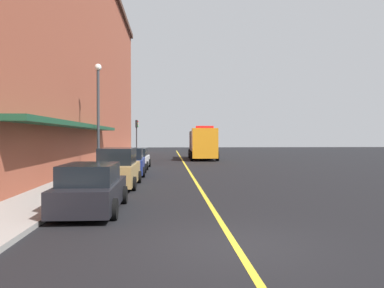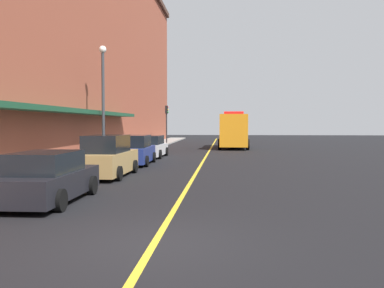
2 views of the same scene
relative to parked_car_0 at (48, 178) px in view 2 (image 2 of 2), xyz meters
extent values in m
plane|color=black|center=(4.00, 20.84, -0.74)|extent=(112.00, 112.00, 0.00)
cube|color=gray|center=(-2.20, 20.84, -0.67)|extent=(2.40, 70.00, 0.15)
cube|color=gold|center=(4.00, 20.84, -0.74)|extent=(0.16, 70.00, 0.01)
cube|color=brown|center=(-9.52, 19.84, 8.66)|extent=(12.24, 64.00, 18.80)
cube|color=#19472D|center=(-2.85, 11.84, 2.36)|extent=(1.20, 22.40, 0.24)
cube|color=black|center=(0.00, 0.06, -0.18)|extent=(1.81, 4.65, 0.77)
cube|color=black|center=(0.00, -0.17, 0.51)|extent=(1.62, 2.56, 0.63)
cylinder|color=black|center=(-0.91, 1.50, -0.42)|extent=(0.22, 0.64, 0.64)
cylinder|color=black|center=(0.90, 1.51, -0.42)|extent=(0.22, 0.64, 0.64)
cylinder|color=black|center=(0.91, -1.37, -0.42)|extent=(0.22, 0.64, 0.64)
cube|color=#A5844C|center=(0.10, 6.44, -0.09)|extent=(1.78, 4.81, 0.95)
cube|color=black|center=(0.10, 6.20, 0.77)|extent=(1.58, 2.65, 0.78)
cylinder|color=black|center=(-0.76, 7.94, -0.42)|extent=(0.23, 0.64, 0.64)
cylinder|color=black|center=(0.99, 7.92, -0.42)|extent=(0.23, 0.64, 0.64)
cylinder|color=black|center=(-0.79, 4.97, -0.42)|extent=(0.23, 0.64, 0.64)
cylinder|color=black|center=(0.96, 4.95, -0.42)|extent=(0.23, 0.64, 0.64)
cube|color=navy|center=(0.11, 12.24, -0.14)|extent=(1.86, 4.67, 0.86)
cube|color=black|center=(0.12, 12.00, 0.65)|extent=(1.63, 2.58, 0.70)
cylinder|color=black|center=(-0.81, 13.65, -0.42)|extent=(0.24, 0.65, 0.64)
cylinder|color=black|center=(0.96, 13.69, -0.42)|extent=(0.24, 0.65, 0.64)
cylinder|color=black|center=(-0.74, 10.78, -0.42)|extent=(0.24, 0.65, 0.64)
cylinder|color=black|center=(1.03, 10.82, -0.42)|extent=(0.24, 0.65, 0.64)
cube|color=silver|center=(0.09, 17.64, -0.18)|extent=(1.86, 4.77, 0.77)
cube|color=black|center=(0.08, 17.40, 0.51)|extent=(1.65, 2.64, 0.63)
cylinder|color=black|center=(-0.80, 19.12, -0.42)|extent=(0.23, 0.64, 0.64)
cylinder|color=black|center=(1.01, 19.09, -0.42)|extent=(0.23, 0.64, 0.64)
cylinder|color=black|center=(-0.84, 16.18, -0.42)|extent=(0.23, 0.64, 0.64)
cylinder|color=black|center=(0.97, 16.15, -0.42)|extent=(0.23, 0.64, 0.64)
cube|color=orange|center=(6.18, 26.47, 1.04)|extent=(2.56, 2.34, 2.96)
cube|color=#3F3F42|center=(6.25, 30.73, 0.92)|extent=(2.62, 5.61, 2.73)
cube|color=red|center=(6.18, 26.47, 2.64)|extent=(1.77, 0.63, 0.24)
cylinder|color=black|center=(7.45, 26.53, -0.24)|extent=(0.32, 1.01, 1.00)
cylinder|color=black|center=(4.90, 26.58, -0.24)|extent=(0.32, 1.01, 1.00)
cylinder|color=black|center=(7.51, 30.01, -0.24)|extent=(0.32, 1.01, 1.00)
cylinder|color=black|center=(4.97, 30.06, -0.24)|extent=(0.32, 1.01, 1.00)
cylinder|color=black|center=(7.55, 32.26, -0.24)|extent=(0.32, 1.01, 1.00)
cylinder|color=black|center=(5.01, 32.31, -0.24)|extent=(0.32, 1.01, 1.00)
cylinder|color=#4C4C51|center=(-1.35, 15.13, -0.07)|extent=(0.07, 0.07, 1.05)
cube|color=black|center=(-1.35, 15.13, 0.60)|extent=(0.14, 0.18, 0.28)
cylinder|color=#4C4C51|center=(-1.35, 17.10, -0.07)|extent=(0.07, 0.07, 1.05)
cube|color=black|center=(-1.35, 17.10, 0.60)|extent=(0.14, 0.18, 0.28)
cylinder|color=#33383D|center=(-1.95, 12.77, 2.66)|extent=(0.18, 0.18, 6.50)
sphere|color=white|center=(-1.95, 12.77, 6.13)|extent=(0.44, 0.44, 0.44)
cylinder|color=#232326|center=(-1.30, 35.94, 1.11)|extent=(0.14, 0.14, 3.40)
cube|color=black|center=(-1.30, 35.94, 3.26)|extent=(0.28, 0.36, 0.90)
sphere|color=red|center=(-1.14, 35.94, 3.56)|extent=(0.16, 0.16, 0.16)
sphere|color=gold|center=(-1.14, 35.94, 3.26)|extent=(0.16, 0.16, 0.16)
sphere|color=green|center=(-1.14, 35.94, 2.96)|extent=(0.16, 0.16, 0.16)
camera|label=1|loc=(2.49, -13.10, 1.70)|focal=37.34mm
camera|label=2|loc=(5.44, -12.74, 1.69)|focal=40.19mm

